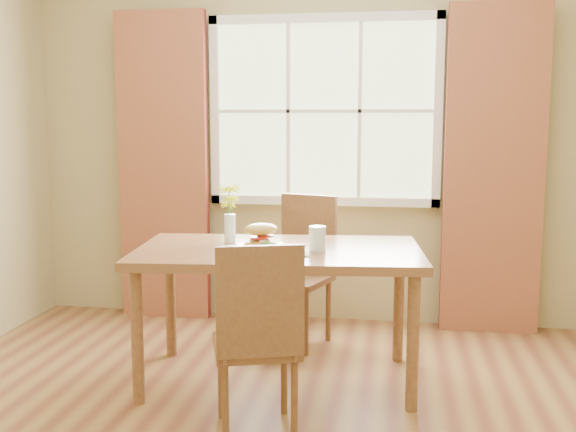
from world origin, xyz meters
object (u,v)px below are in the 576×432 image
(dining_table, at_px, (279,262))
(chair_far, at_px, (301,262))
(water_glass, at_px, (317,239))
(chair_near, at_px, (258,332))
(croissant_sandwich, at_px, (261,237))
(flower_vase, at_px, (230,208))

(dining_table, relative_size, chair_far, 1.69)
(dining_table, distance_m, water_glass, 0.26)
(chair_near, relative_size, croissant_sandwich, 4.08)
(flower_vase, bearing_deg, chair_far, 59.52)
(dining_table, distance_m, croissant_sandwich, 0.22)
(dining_table, relative_size, chair_near, 1.76)
(chair_far, xyz_separation_m, water_glass, (0.19, -0.75, 0.29))
(chair_far, bearing_deg, croissant_sandwich, -77.05)
(chair_near, bearing_deg, water_glass, 55.43)
(croissant_sandwich, relative_size, flower_vase, 0.68)
(chair_near, height_order, flower_vase, flower_vase)
(dining_table, bearing_deg, chair_near, -93.30)
(dining_table, relative_size, croissant_sandwich, 7.17)
(flower_vase, bearing_deg, chair_near, -68.39)
(flower_vase, bearing_deg, water_glass, -19.56)
(chair_far, height_order, water_glass, chair_far)
(chair_near, distance_m, water_glass, 0.74)
(chair_near, height_order, croissant_sandwich, chair_near)
(dining_table, distance_m, flower_vase, 0.43)
(flower_vase, bearing_deg, dining_table, -23.72)
(chair_far, xyz_separation_m, flower_vase, (-0.33, -0.56, 0.43))
(chair_near, xyz_separation_m, flower_vase, (-0.33, 0.83, 0.45))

